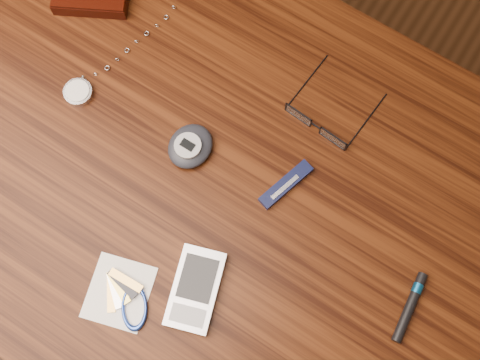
{
  "coord_description": "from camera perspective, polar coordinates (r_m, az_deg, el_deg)",
  "views": [
    {
      "loc": [
        0.18,
        -0.18,
        1.57
      ],
      "look_at": [
        0.06,
        0.02,
        0.76
      ],
      "focal_mm": 45.0,
      "sensor_mm": 36.0,
      "label": 1
    }
  ],
  "objects": [
    {
      "name": "notepad_keys",
      "position": [
        0.83,
        -10.7,
        -11.03
      ],
      "size": [
        0.12,
        0.11,
        0.01
      ],
      "color": "white",
      "rests_on": "desk"
    },
    {
      "name": "pda_phone",
      "position": [
        0.82,
        -4.26,
        -10.27
      ],
      "size": [
        0.09,
        0.12,
        0.02
      ],
      "color": "#ABACB0",
      "rests_on": "desk"
    },
    {
      "name": "eyeglasses",
      "position": [
        0.87,
        7.42,
        5.33
      ],
      "size": [
        0.12,
        0.12,
        0.02
      ],
      "color": "black",
      "rests_on": "desk"
    },
    {
      "name": "pocket_knife",
      "position": [
        0.85,
        4.36,
        -0.43
      ],
      "size": [
        0.04,
        0.09,
        0.01
      ],
      "color": "#0B0F33",
      "rests_on": "desk"
    },
    {
      "name": "black_blue_pen",
      "position": [
        0.84,
        15.87,
        -11.31
      ],
      "size": [
        0.02,
        0.1,
        0.01
      ],
      "color": "black",
      "rests_on": "desk"
    },
    {
      "name": "pedometer",
      "position": [
        0.86,
        -4.75,
        3.22
      ],
      "size": [
        0.06,
        0.07,
        0.03
      ],
      "color": "#20212B",
      "rests_on": "desk"
    },
    {
      "name": "ground",
      "position": [
        1.59,
        -2.21,
        -7.04
      ],
      "size": [
        3.8,
        3.8,
        0.0
      ],
      "primitive_type": "plane",
      "color": "#472814",
      "rests_on": "ground"
    },
    {
      "name": "desk",
      "position": [
        0.96,
        -3.64,
        -0.94
      ],
      "size": [
        1.0,
        0.7,
        0.75
      ],
      "color": "#3B1A09",
      "rests_on": "ground"
    },
    {
      "name": "pocket_watch",
      "position": [
        0.92,
        -14.7,
        8.48
      ],
      "size": [
        0.07,
        0.29,
        0.01
      ],
      "color": "#B6B6BB",
      "rests_on": "desk"
    }
  ]
}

